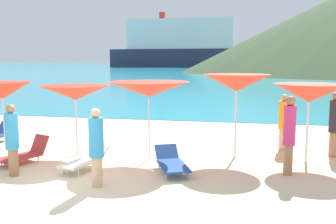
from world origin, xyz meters
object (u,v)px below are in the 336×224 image
umbrella_5 (309,93)px  beachgoer_4 (96,145)px  lounge_chair_1 (85,160)px  beachgoer_0 (289,132)px  lounge_chair_2 (25,153)px  umbrella_4 (237,83)px  umbrella_2 (75,93)px  umbrella_3 (149,89)px  beachgoer_2 (12,138)px  beachgoer_3 (335,122)px  cruise_ship (179,46)px  beachgoer_1 (284,121)px  umbrella_1 (2,91)px  lounge_chair_4 (171,162)px

umbrella_5 → beachgoer_4: umbrella_5 is taller
lounge_chair_1 → beachgoer_0: (4.99, 0.54, 0.80)m
beachgoer_4 → lounge_chair_2: bearing=110.8°
umbrella_4 → umbrella_2: bearing=-173.6°
umbrella_2 → beachgoer_4: size_ratio=1.17×
umbrella_3 → beachgoer_2: (-2.81, -2.11, -1.04)m
beachgoer_3 → cruise_ship: (-31.08, 155.31, 8.53)m
umbrella_4 → beachgoer_1: size_ratio=1.37×
umbrella_1 → lounge_chair_2: bearing=-38.4°
beachgoer_2 → cruise_ship: (-23.15, 158.75, 8.60)m
umbrella_3 → lounge_chair_4: umbrella_3 is taller
umbrella_2 → umbrella_3: size_ratio=0.84×
umbrella_3 → lounge_chair_4: (0.83, -1.02, -1.72)m
umbrella_3 → lounge_chair_2: size_ratio=1.64×
cruise_ship → beachgoer_2: bearing=-80.8°
beachgoer_0 → umbrella_3: bearing=-80.4°
umbrella_1 → lounge_chair_4: 5.75m
umbrella_1 → cruise_ship: 158.19m
lounge_chair_4 → beachgoer_0: beachgoer_0 is taller
lounge_chair_4 → umbrella_5: bearing=1.1°
lounge_chair_1 → beachgoer_4: 1.55m
beachgoer_0 → beachgoer_1: (0.15, 2.64, -0.14)m
beachgoer_3 → cruise_ship: size_ratio=0.03×
umbrella_4 → cruise_ship: bearing=100.3°
umbrella_3 → beachgoer_4: size_ratio=1.39×
umbrella_5 → beachgoer_2: bearing=-159.3°
umbrella_3 → beachgoer_4: umbrella_3 is taller
beachgoer_1 → cruise_ship: size_ratio=0.03×
umbrella_3 → cruise_ship: size_ratio=0.04×
beachgoer_1 → cruise_ship: bearing=-138.9°
lounge_chair_4 → umbrella_4: bearing=24.3°
umbrella_1 → umbrella_4: 6.96m
beachgoer_0 → umbrella_5: bearing=175.1°
umbrella_3 → lounge_chair_2: (-3.22, -0.99, -1.71)m
umbrella_2 → lounge_chair_1: size_ratio=1.29×
umbrella_3 → beachgoer_4: (-0.56, -2.42, -1.04)m
beachgoer_3 → beachgoer_1: bearing=-167.6°
umbrella_2 → beachgoer_1: 6.35m
umbrella_3 → beachgoer_0: umbrella_3 is taller
umbrella_1 → cruise_ship: cruise_ship is taller
lounge_chair_2 → beachgoer_3: (8.34, 2.33, 0.74)m
umbrella_3 → lounge_chair_1: (-1.35, -1.27, -1.71)m
lounge_chair_1 → beachgoer_3: beachgoer_3 is taller
umbrella_1 → beachgoer_2: 2.97m
lounge_chair_4 → beachgoer_4: bearing=-158.3°
umbrella_1 → umbrella_5: umbrella_5 is taller
umbrella_2 → umbrella_5: bearing=3.6°
umbrella_3 → lounge_chair_1: bearing=-136.7°
lounge_chair_1 → cruise_ship: 160.09m
umbrella_4 → beachgoer_1: umbrella_4 is taller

